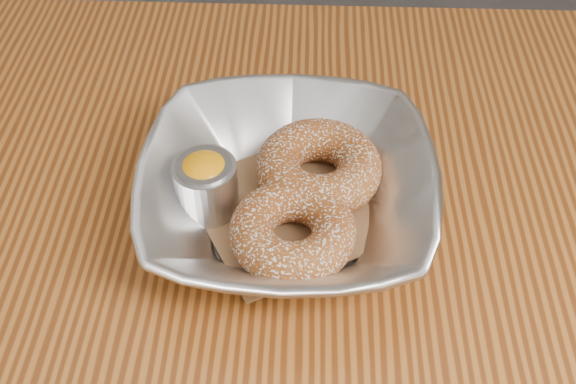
{
  "coord_description": "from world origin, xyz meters",
  "views": [
    {
      "loc": [
        -0.01,
        -0.32,
        1.2
      ],
      "look_at": [
        -0.02,
        0.06,
        0.78
      ],
      "focal_mm": 42.0,
      "sensor_mm": 36.0,
      "label": 1
    }
  ],
  "objects_px": {
    "donut_back": "(319,167)",
    "donut_front": "(293,231)",
    "serving_bowl": "(288,192)",
    "ramekin": "(206,184)",
    "table": "(308,338)"
  },
  "relations": [
    {
      "from": "table",
      "to": "donut_front",
      "type": "distance_m",
      "value": 0.13
    },
    {
      "from": "donut_back",
      "to": "donut_front",
      "type": "distance_m",
      "value": 0.07
    },
    {
      "from": "donut_front",
      "to": "ramekin",
      "type": "distance_m",
      "value": 0.09
    },
    {
      "from": "table",
      "to": "donut_back",
      "type": "height_order",
      "value": "donut_back"
    },
    {
      "from": "serving_bowl",
      "to": "ramekin",
      "type": "xyz_separation_m",
      "value": [
        -0.07,
        -0.0,
        0.01
      ]
    },
    {
      "from": "table",
      "to": "donut_back",
      "type": "xyz_separation_m",
      "value": [
        0.0,
        0.09,
        0.13
      ]
    },
    {
      "from": "donut_front",
      "to": "ramekin",
      "type": "bearing_deg",
      "value": 151.14
    },
    {
      "from": "donut_front",
      "to": "ramekin",
      "type": "xyz_separation_m",
      "value": [
        -0.07,
        0.04,
        0.01
      ]
    },
    {
      "from": "table",
      "to": "ramekin",
      "type": "height_order",
      "value": "ramekin"
    },
    {
      "from": "donut_back",
      "to": "donut_front",
      "type": "relative_size",
      "value": 1.07
    },
    {
      "from": "donut_back",
      "to": "donut_front",
      "type": "bearing_deg",
      "value": -105.73
    },
    {
      "from": "table",
      "to": "ramekin",
      "type": "distance_m",
      "value": 0.17
    },
    {
      "from": "serving_bowl",
      "to": "ramekin",
      "type": "bearing_deg",
      "value": -179.93
    },
    {
      "from": "donut_back",
      "to": "ramekin",
      "type": "bearing_deg",
      "value": -161.82
    },
    {
      "from": "serving_bowl",
      "to": "donut_front",
      "type": "height_order",
      "value": "serving_bowl"
    }
  ]
}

